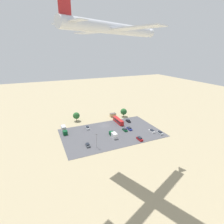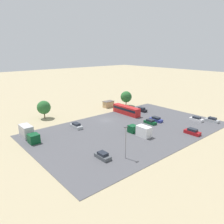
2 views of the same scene
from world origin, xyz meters
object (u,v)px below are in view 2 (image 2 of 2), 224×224
parked_car_4 (103,156)px  parked_truck_0 (140,131)px  bus (126,110)px  parked_car_2 (192,132)px  parked_car_3 (141,110)px  parked_car_1 (212,120)px  parked_car_7 (196,119)px  parked_car_5 (150,122)px  shed_building (108,104)px  parked_car_0 (156,119)px  parked_car_6 (76,126)px  parked_truck_1 (28,133)px

parked_car_4 → parked_truck_0: size_ratio=0.55×
bus → parked_car_2: size_ratio=2.66×
parked_car_2 → parked_car_3: 26.36m
bus → parked_car_1: size_ratio=2.77×
parked_car_7 → parked_car_4: bearing=0.4°
parked_car_2 → parked_car_5: size_ratio=1.08×
parked_car_1 → parked_car_7: size_ratio=0.98×
shed_building → parked_car_0: shed_building is taller
parked_car_4 → parked_car_5: parked_car_4 is taller
parked_car_3 → parked_car_4: bearing=-150.1°
parked_car_2 → parked_car_1: bearing=5.7°
parked_car_1 → parked_car_3: (8.23, -23.96, 0.03)m
parked_car_2 → parked_car_6: 34.22m
parked_car_3 → parked_car_0: bearing=-115.6°
parked_car_3 → parked_truck_1: size_ratio=0.49×
parked_car_0 → parked_car_6: (23.73, -11.85, 0.02)m
parked_truck_1 → bus: bearing=179.3°
parked_car_0 → parked_car_2: 14.14m
bus → parked_car_6: size_ratio=2.57×
parked_car_0 → parked_truck_0: (13.21, 5.00, 0.72)m
parked_car_7 → parked_truck_0: (24.01, -3.58, 0.75)m
parked_car_3 → parked_truck_0: size_ratio=0.60×
parked_car_1 → parked_car_4: 43.49m
parked_car_4 → shed_building: bearing=48.8°
parked_car_3 → parked_car_7: parked_car_3 is taller
parked_car_2 → parked_car_6: size_ratio=0.97×
parked_car_0 → parked_truck_0: size_ratio=0.62×
parked_truck_0 → parked_truck_1: bearing=144.0°
parked_car_1 → parked_car_3: parked_car_3 is taller
parked_car_1 → parked_car_3: bearing=109.0°
parked_car_7 → parked_truck_1: size_ratio=0.49×
parked_car_4 → parked_car_5: bearing=17.9°
bus → parked_car_1: (-15.36, 25.13, -0.99)m
parked_car_2 → parked_car_7: (-12.19, -5.49, -0.09)m
parked_car_4 → parked_car_6: bearing=74.0°
parked_car_7 → parked_truck_1: bearing=-23.9°
parked_car_7 → shed_building: bearing=-72.0°
shed_building → parked_car_1: bearing=110.2°
bus → parked_car_5: bearing=82.5°
parked_car_1 → parked_car_2: (15.07, 1.50, 0.04)m
parked_car_1 → parked_car_0: bearing=137.4°
parked_car_1 → parked_truck_1: bearing=153.7°
bus → parked_car_3: size_ratio=2.74×
shed_building → parked_truck_1: parked_truck_1 is taller
parked_car_0 → parked_car_3: 12.63m
parked_car_1 → parked_car_6: parked_car_6 is taller
parked_car_1 → parked_car_6: 44.67m
parked_car_6 → parked_car_7: bearing=-30.6°
parked_car_6 → parked_truck_0: size_ratio=0.63×
parked_car_6 → parked_car_3: bearing=-0.9°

